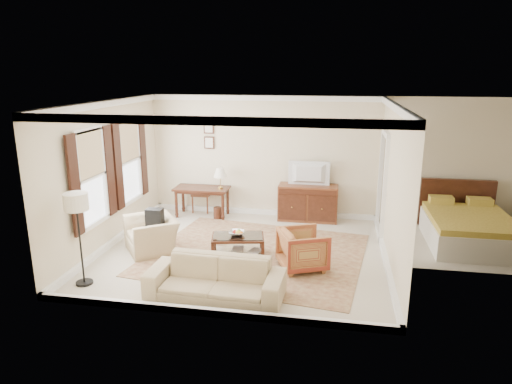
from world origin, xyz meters
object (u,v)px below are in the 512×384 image
(striped_armchair, at_px, (303,248))
(tv, at_px, (309,166))
(sofa, at_px, (215,273))
(sideboard, at_px, (308,203))
(club_armchair, at_px, (151,229))
(writing_desk, at_px, (202,192))
(coffee_table, at_px, (238,240))

(striped_armchair, bearing_deg, tv, -21.11)
(sofa, bearing_deg, sideboard, 76.64)
(tv, distance_m, sofa, 4.33)
(sideboard, height_order, club_armchair, club_armchair)
(club_armchair, bearing_deg, tv, 93.18)
(writing_desk, relative_size, tv, 1.43)
(striped_armchair, distance_m, sofa, 1.82)
(writing_desk, relative_size, sofa, 0.61)
(coffee_table, relative_size, sofa, 0.51)
(coffee_table, bearing_deg, sofa, -89.86)
(writing_desk, distance_m, coffee_table, 2.70)
(sideboard, distance_m, coffee_table, 2.69)
(sideboard, relative_size, club_armchair, 1.35)
(coffee_table, bearing_deg, striped_armchair, -15.62)
(tv, xyz_separation_m, striped_armchair, (0.10, -2.76, -0.91))
(writing_desk, bearing_deg, coffee_table, -58.83)
(coffee_table, bearing_deg, tv, 64.08)
(tv, bearing_deg, sofa, 74.05)
(sideboard, relative_size, coffee_table, 1.28)
(sofa, bearing_deg, club_armchair, 138.94)
(tv, relative_size, sofa, 0.43)
(tv, bearing_deg, coffee_table, 64.08)
(tv, height_order, coffee_table, tv)
(sideboard, height_order, sofa, sideboard)
(club_armchair, bearing_deg, writing_desk, 134.80)
(writing_desk, distance_m, striped_armchair, 3.75)
(striped_armchair, bearing_deg, club_armchair, 60.53)
(writing_desk, relative_size, striped_armchair, 1.63)
(striped_armchair, relative_size, sofa, 0.38)
(writing_desk, bearing_deg, sideboard, 2.94)
(coffee_table, bearing_deg, club_armchair, -179.33)
(writing_desk, height_order, coffee_table, writing_desk)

